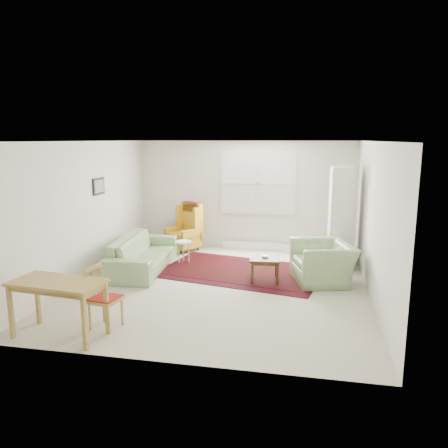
% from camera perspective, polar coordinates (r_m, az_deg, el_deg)
% --- Properties ---
extents(room, '(5.04, 5.54, 2.51)m').
position_cam_1_polar(room, '(7.63, 0.01, 1.39)').
color(room, beige).
rests_on(room, ground).
extents(rug, '(3.38, 2.53, 0.03)m').
position_cam_1_polar(rug, '(8.54, 2.20, -6.13)').
color(rug, black).
rests_on(rug, ground).
extents(sofa, '(1.06, 2.31, 0.91)m').
position_cam_1_polar(sofa, '(8.74, -10.52, -2.94)').
color(sofa, '#7FA06A').
rests_on(sofa, ground).
extents(armchair, '(1.24, 1.33, 0.86)m').
position_cam_1_polar(armchair, '(8.04, 12.78, -4.42)').
color(armchair, '#7FA06A').
rests_on(armchair, ground).
extents(wingback_chair, '(0.89, 0.91, 1.11)m').
position_cam_1_polar(wingback_chair, '(10.03, -5.36, -0.39)').
color(wingback_chair, gold).
rests_on(wingback_chair, ground).
extents(coffee_table, '(0.59, 0.59, 0.43)m').
position_cam_1_polar(coffee_table, '(8.00, 5.32, -5.85)').
color(coffee_table, '#3E2813').
rests_on(coffee_table, ground).
extents(stool, '(0.39, 0.39, 0.45)m').
position_cam_1_polar(stool, '(9.17, -5.31, -3.59)').
color(stool, white).
rests_on(stool, ground).
extents(cabinet, '(0.44, 0.81, 2.00)m').
position_cam_1_polar(cabinet, '(9.10, 14.97, 0.94)').
color(cabinet, silver).
rests_on(cabinet, ground).
extents(desk, '(1.24, 0.71, 0.75)m').
position_cam_1_polar(desk, '(6.14, -20.71, -10.29)').
color(desk, '#AB8A45').
rests_on(desk, ground).
extents(desk_chair, '(0.43, 0.43, 0.86)m').
position_cam_1_polar(desk_chair, '(6.18, -15.26, -9.28)').
color(desk_chair, '#AB8A45').
rests_on(desk_chair, ground).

